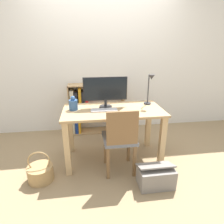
# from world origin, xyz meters

# --- Properties ---
(ground_plane) EXTENTS (10.00, 10.00, 0.00)m
(ground_plane) POSITION_xyz_m (0.00, 0.00, 0.00)
(ground_plane) COLOR #997F5B
(wall_back) EXTENTS (8.00, 0.05, 2.60)m
(wall_back) POSITION_xyz_m (0.00, 1.11, 1.30)
(wall_back) COLOR silver
(wall_back) RESTS_ON ground_plane
(desk) EXTENTS (1.31, 0.67, 0.75)m
(desk) POSITION_xyz_m (0.00, 0.00, 0.60)
(desk) COLOR tan
(desk) RESTS_ON ground_plane
(monitor) EXTENTS (0.58, 0.17, 0.41)m
(monitor) POSITION_xyz_m (-0.09, 0.11, 0.98)
(monitor) COLOR #232326
(monitor) RESTS_ON desk
(keyboard) EXTENTS (0.34, 0.13, 0.02)m
(keyboard) POSITION_xyz_m (-0.12, -0.04, 0.75)
(keyboard) COLOR #B2B2B7
(keyboard) RESTS_ON desk
(vase) EXTENTS (0.11, 0.11, 0.19)m
(vase) POSITION_xyz_m (-0.51, 0.05, 0.82)
(vase) COLOR #33598C
(vase) RESTS_ON desk
(desk_lamp) EXTENTS (0.10, 0.19, 0.43)m
(desk_lamp) POSITION_xyz_m (0.52, 0.11, 1.01)
(desk_lamp) COLOR #2D2D33
(desk_lamp) RESTS_ON desk
(chair) EXTENTS (0.40, 0.40, 0.87)m
(chair) POSITION_xyz_m (0.04, -0.32, 0.49)
(chair) COLOR slate
(chair) RESTS_ON ground_plane
(bookshelf) EXTENTS (0.98, 0.28, 0.90)m
(bookshelf) POSITION_xyz_m (-0.36, 0.93, 0.46)
(bookshelf) COLOR tan
(bookshelf) RESTS_ON ground_plane
(basket) EXTENTS (0.30, 0.30, 0.39)m
(basket) POSITION_xyz_m (-0.93, -0.34, 0.10)
(basket) COLOR tan
(basket) RESTS_ON ground_plane
(storage_box) EXTENTS (0.41, 0.29, 0.29)m
(storage_box) POSITION_xyz_m (0.41, -0.62, 0.12)
(storage_box) COLOR gray
(storage_box) RESTS_ON ground_plane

